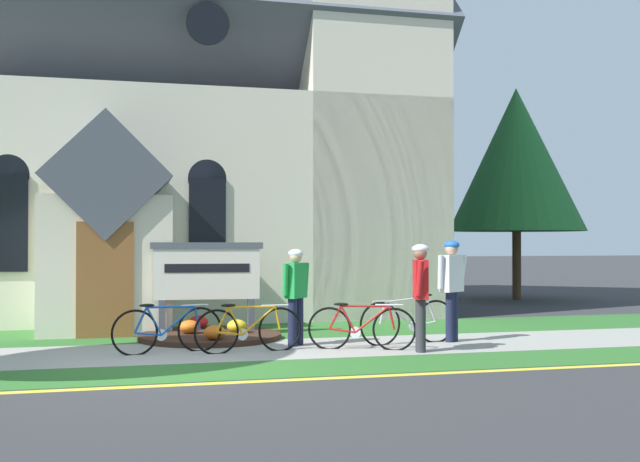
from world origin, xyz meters
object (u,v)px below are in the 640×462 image
cyclist_in_orange_jersey (452,282)px  roadside_conifer (516,160)px  cyclist_in_green_jersey (296,290)px  cyclist_in_yellow_jersey (420,289)px  bicycle_orange (409,321)px  bicycle_white (361,327)px  bicycle_black (248,329)px  church_sign (207,274)px  bicycle_blue (167,329)px

cyclist_in_orange_jersey → roadside_conifer: (5.92, 8.57, 3.17)m
cyclist_in_green_jersey → cyclist_in_yellow_jersey: (1.75, -1.18, 0.06)m
bicycle_orange → bicycle_white: bicycle_orange is taller
bicycle_black → cyclist_in_yellow_jersey: cyclist_in_yellow_jersey is taller
church_sign → bicycle_white: size_ratio=1.26×
bicycle_orange → cyclist_in_orange_jersey: size_ratio=1.03×
bicycle_white → cyclist_in_green_jersey: (-0.92, 0.70, 0.57)m
cyclist_in_green_jersey → cyclist_in_orange_jersey: 2.73m
bicycle_black → cyclist_in_green_jersey: bearing=32.0°
cyclist_in_green_jersey → bicycle_white: bearing=-37.1°
bicycle_blue → cyclist_in_orange_jersey: cyclist_in_orange_jersey is taller
bicycle_black → cyclist_in_yellow_jersey: 2.77m
church_sign → bicycle_orange: church_sign is taller
cyclist_in_orange_jersey → bicycle_orange: bearing=-177.0°
bicycle_white → roadside_conifer: (7.72, 9.09, 3.85)m
bicycle_blue → cyclist_in_orange_jersey: 4.88m
bicycle_orange → cyclist_in_green_jersey: size_ratio=1.12×
bicycle_blue → bicycle_orange: bearing=1.5°
bicycle_orange → cyclist_in_yellow_jersey: size_ratio=1.06×
bicycle_black → bicycle_white: bicycle_black is taller
bicycle_black → bicycle_blue: bearing=169.7°
bicycle_blue → roadside_conifer: roadside_conifer is taller
church_sign → bicycle_black: 2.46m
cyclist_in_orange_jersey → roadside_conifer: size_ratio=0.28×
cyclist_in_yellow_jersey → bicycle_blue: bearing=167.5°
bicycle_white → cyclist_in_yellow_jersey: 1.15m
cyclist_in_green_jersey → cyclist_in_orange_jersey: (2.72, -0.18, 0.11)m
bicycle_orange → bicycle_black: bicycle_orange is taller
church_sign → cyclist_in_green_jersey: size_ratio=1.28×
bicycle_orange → cyclist_in_orange_jersey: bearing=3.0°
bicycle_white → roadside_conifer: bearing=49.7°
cyclist_in_orange_jersey → cyclist_in_yellow_jersey: bearing=-134.1°
bicycle_blue → cyclist_in_green_jersey: size_ratio=1.06×
roadside_conifer → bicycle_black: bearing=-136.8°
bicycle_orange → roadside_conifer: roadside_conifer is taller
church_sign → bicycle_white: church_sign is taller
bicycle_orange → bicycle_blue: size_ratio=1.05×
cyclist_in_green_jersey → cyclist_in_yellow_jersey: size_ratio=0.95×
cyclist_in_yellow_jersey → cyclist_in_orange_jersey: bearing=45.9°
church_sign → cyclist_in_yellow_jersey: (3.04, -2.93, -0.14)m
bicycle_orange → cyclist_in_orange_jersey: (0.81, 0.04, 0.66)m
bicycle_blue → bicycle_black: bicycle_blue is taller
bicycle_white → bicycle_blue: bearing=173.0°
bicycle_blue → roadside_conifer: size_ratio=0.27×
bicycle_blue → cyclist_in_green_jersey: 2.21m
bicycle_blue → bicycle_black: 1.25m
church_sign → bicycle_white: (2.21, -2.45, -0.78)m
bicycle_white → cyclist_in_orange_jersey: cyclist_in_orange_jersey is taller
cyclist_in_orange_jersey → bicycle_black: bearing=-174.1°
bicycle_black → bicycle_white: bearing=-4.7°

